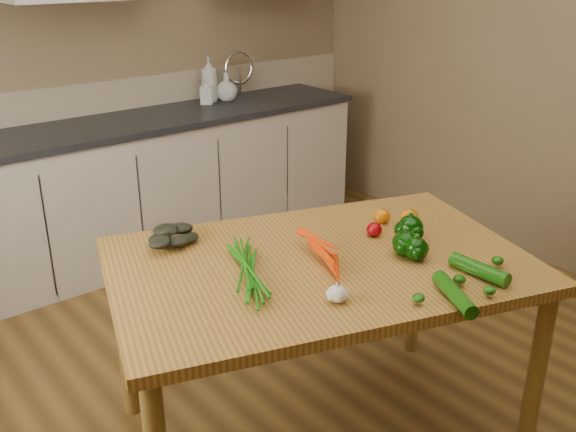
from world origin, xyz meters
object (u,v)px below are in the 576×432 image
(pepper_c, at_px, (416,249))
(zucchini_b, at_px, (454,294))
(garlic_bulb, at_px, (337,294))
(tomato_c, at_px, (410,217))
(table, at_px, (320,281))
(carrot_bunch, at_px, (300,257))
(soap_bottle_b, at_px, (206,91))
(tomato_b, at_px, (382,216))
(pepper_a, at_px, (406,244))
(soap_bottle_c, at_px, (227,87))
(pepper_b, at_px, (410,228))
(zucchini_a, at_px, (479,270))
(soap_bottle_a, at_px, (209,79))
(tomato_a, at_px, (374,230))
(leafy_greens, at_px, (171,233))

(pepper_c, bearing_deg, zucchini_b, -115.81)
(garlic_bulb, bearing_deg, tomato_c, 22.79)
(table, xyz_separation_m, tomato_c, (0.50, 0.01, 0.12))
(tomato_c, bearing_deg, carrot_bunch, -178.83)
(soap_bottle_b, height_order, tomato_c, soap_bottle_b)
(tomato_b, bearing_deg, pepper_a, -120.38)
(soap_bottle_c, distance_m, pepper_a, 2.45)
(pepper_b, bearing_deg, zucchini_a, -97.20)
(zucchini_b, bearing_deg, pepper_a, 67.99)
(zucchini_b, bearing_deg, soap_bottle_b, 74.70)
(garlic_bulb, relative_size, zucchini_b, 0.27)
(soap_bottle_a, xyz_separation_m, pepper_a, (-0.65, -2.37, -0.19))
(tomato_a, distance_m, zucchini_b, 0.55)
(tomato_b, relative_size, zucchini_a, 0.31)
(pepper_a, xyz_separation_m, zucchini_b, (-0.13, -0.33, -0.02))
(tomato_a, xyz_separation_m, tomato_b, (0.12, 0.07, 0.00))
(soap_bottle_b, xyz_separation_m, tomato_c, (-0.36, -2.14, -0.14))
(soap_bottle_b, bearing_deg, zucchini_a, 23.73)
(pepper_b, height_order, tomato_b, pepper_b)
(pepper_b, bearing_deg, pepper_a, -145.93)
(pepper_b, xyz_separation_m, tomato_b, (0.04, 0.19, -0.02))
(leafy_greens, distance_m, tomato_b, 0.86)
(pepper_a, relative_size, zucchini_b, 0.39)
(tomato_b, bearing_deg, leafy_greens, 156.46)
(soap_bottle_b, bearing_deg, tomato_c, 25.49)
(pepper_a, height_order, tomato_b, pepper_a)
(soap_bottle_a, xyz_separation_m, leafy_greens, (-1.29, -1.76, -0.19))
(leafy_greens, xyz_separation_m, pepper_c, (0.64, -0.66, -0.01))
(soap_bottle_b, relative_size, tomato_c, 2.36)
(leafy_greens, distance_m, garlic_bulb, 0.74)
(tomato_b, bearing_deg, zucchini_a, -98.92)
(garlic_bulb, bearing_deg, soap_bottle_a, 66.31)
(soap_bottle_c, bearing_deg, zucchini_a, 14.52)
(pepper_c, relative_size, tomato_a, 1.42)
(carrot_bunch, relative_size, leafy_greens, 1.30)
(table, height_order, pepper_a, pepper_a)
(pepper_c, height_order, zucchini_b, pepper_c)
(tomato_c, relative_size, zucchini_a, 0.34)
(zucchini_a, bearing_deg, tomato_b, 81.08)
(carrot_bunch, height_order, leafy_greens, leafy_greens)
(soap_bottle_b, relative_size, garlic_bulb, 2.63)
(carrot_bunch, height_order, tomato_a, carrot_bunch)
(pepper_c, height_order, tomato_a, pepper_c)
(soap_bottle_c, distance_m, pepper_b, 2.34)
(garlic_bulb, height_order, pepper_c, pepper_c)
(leafy_greens, bearing_deg, garlic_bulb, -73.90)
(garlic_bulb, bearing_deg, tomato_a, 31.83)
(soap_bottle_c, distance_m, tomato_a, 2.25)
(soap_bottle_c, xyz_separation_m, garlic_bulb, (-1.19, -2.42, -0.16))
(soap_bottle_c, height_order, leafy_greens, soap_bottle_c)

